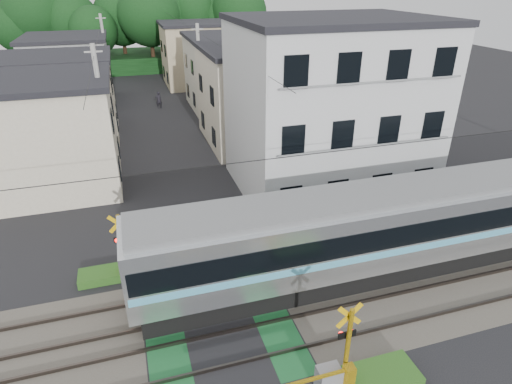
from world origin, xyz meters
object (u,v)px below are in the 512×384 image
object	(u,v)px
pedestrian	(159,100)
crossing_signal_near	(333,374)
apartment_block	(329,107)
crossing_signal_far	(136,262)

from	to	relation	value
pedestrian	crossing_signal_near	bearing A→B (deg)	79.89
crossing_signal_near	apartment_block	bearing A→B (deg)	65.78
apartment_block	pedestrian	xyz separation A→B (m)	(-7.72, 19.51, -3.87)
crossing_signal_far	pedestrian	world-z (taller)	crossing_signal_far
crossing_signal_near	apartment_block	size ratio (longest dim) A/B	0.46
crossing_signal_far	apartment_block	bearing A→B (deg)	27.78
crossing_signal_far	apartment_block	distance (m)	13.14
apartment_block	pedestrian	distance (m)	21.34
apartment_block	pedestrian	world-z (taller)	apartment_block
crossing_signal_far	apartment_block	size ratio (longest dim) A/B	0.46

